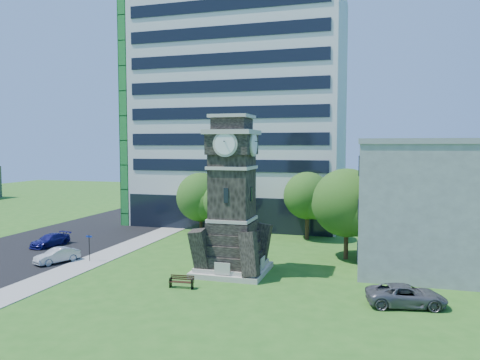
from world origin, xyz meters
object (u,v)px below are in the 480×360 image
(clock_tower, at_px, (232,205))
(car_east_lot, at_px, (406,295))
(car_street_mid, at_px, (57,256))
(car_street_north, at_px, (50,240))
(street_sign, at_px, (89,245))
(park_bench, at_px, (182,281))

(clock_tower, height_order, car_east_lot, clock_tower)
(car_street_mid, bearing_deg, car_street_north, 156.71)
(clock_tower, relative_size, car_street_mid, 3.30)
(street_sign, bearing_deg, clock_tower, -0.33)
(clock_tower, relative_size, park_bench, 7.08)
(car_street_mid, height_order, park_bench, car_street_mid)
(car_street_north, bearing_deg, car_east_lot, -4.14)
(clock_tower, relative_size, street_sign, 5.31)
(car_street_north, bearing_deg, park_bench, -16.08)
(clock_tower, xyz_separation_m, car_east_lot, (12.60, -4.33, -4.61))
(clock_tower, bearing_deg, car_east_lot, -18.98)
(car_east_lot, bearing_deg, park_bench, 80.92)
(car_east_lot, bearing_deg, car_street_north, 64.80)
(park_bench, bearing_deg, street_sign, 151.82)
(park_bench, distance_m, street_sign, 11.54)
(clock_tower, relative_size, car_east_lot, 2.54)
(car_east_lot, distance_m, park_bench, 14.78)
(car_east_lot, bearing_deg, car_street_mid, 72.85)
(clock_tower, bearing_deg, car_street_north, 168.94)
(car_street_mid, xyz_separation_m, car_street_north, (-4.89, 5.26, -0.01))
(car_street_mid, xyz_separation_m, car_east_lot, (27.69, -2.98, 0.06))
(clock_tower, xyz_separation_m, car_street_north, (-19.99, 3.91, -4.68))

